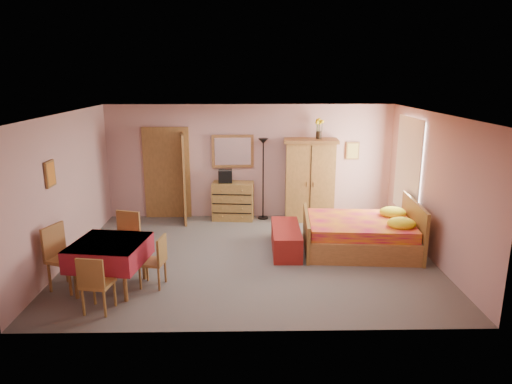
{
  "coord_description": "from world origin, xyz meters",
  "views": [
    {
      "loc": [
        -0.05,
        -7.8,
        3.25
      ],
      "look_at": [
        0.1,
        0.3,
        1.15
      ],
      "focal_mm": 32.0,
      "sensor_mm": 36.0,
      "label": 1
    }
  ],
  "objects_px": {
    "bed": "(360,225)",
    "chair_north": "(123,242)",
    "chair_west": "(66,258)",
    "chest_of_drawers": "(233,201)",
    "stereo": "(225,176)",
    "chair_south": "(98,283)",
    "bench": "(286,239)",
    "dining_table": "(111,265)",
    "chair_east": "(152,261)",
    "wardrobe": "(310,180)",
    "floor_lamp": "(263,179)",
    "sunflower_vase": "(319,128)",
    "wall_mirror": "(233,151)"
  },
  "relations": [
    {
      "from": "wardrobe",
      "to": "chair_north",
      "type": "height_order",
      "value": "wardrobe"
    },
    {
      "from": "wardrobe",
      "to": "floor_lamp",
      "type": "bearing_deg",
      "value": 177.66
    },
    {
      "from": "wardrobe",
      "to": "dining_table",
      "type": "distance_m",
      "value": 4.93
    },
    {
      "from": "floor_lamp",
      "to": "sunflower_vase",
      "type": "xyz_separation_m",
      "value": [
        1.23,
        -0.03,
        1.15
      ]
    },
    {
      "from": "dining_table",
      "to": "chair_west",
      "type": "xyz_separation_m",
      "value": [
        -0.67,
        0.01,
        0.12
      ]
    },
    {
      "from": "bed",
      "to": "dining_table",
      "type": "relative_size",
      "value": 1.99
    },
    {
      "from": "dining_table",
      "to": "chair_east",
      "type": "bearing_deg",
      "value": 7.27
    },
    {
      "from": "chest_of_drawers",
      "to": "dining_table",
      "type": "xyz_separation_m",
      "value": [
        -1.79,
        -3.47,
        -0.05
      ]
    },
    {
      "from": "chest_of_drawers",
      "to": "bed",
      "type": "relative_size",
      "value": 0.44
    },
    {
      "from": "stereo",
      "to": "chair_east",
      "type": "xyz_separation_m",
      "value": [
        -1.0,
        -3.39,
        -0.6
      ]
    },
    {
      "from": "chest_of_drawers",
      "to": "chair_west",
      "type": "distance_m",
      "value": 4.25
    },
    {
      "from": "wardrobe",
      "to": "chair_east",
      "type": "bearing_deg",
      "value": -127.62
    },
    {
      "from": "dining_table",
      "to": "chair_south",
      "type": "relative_size",
      "value": 1.23
    },
    {
      "from": "chair_south",
      "to": "chair_north",
      "type": "xyz_separation_m",
      "value": [
        -0.02,
        1.44,
        0.06
      ]
    },
    {
      "from": "wall_mirror",
      "to": "chair_east",
      "type": "distance_m",
      "value": 3.95
    },
    {
      "from": "bed",
      "to": "chair_east",
      "type": "relative_size",
      "value": 2.54
    },
    {
      "from": "bench",
      "to": "chair_south",
      "type": "bearing_deg",
      "value": -141.93
    },
    {
      "from": "sunflower_vase",
      "to": "chair_west",
      "type": "distance_m",
      "value": 5.8
    },
    {
      "from": "chair_north",
      "to": "chair_east",
      "type": "height_order",
      "value": "chair_north"
    },
    {
      "from": "chair_north",
      "to": "chair_east",
      "type": "bearing_deg",
      "value": 150.99
    },
    {
      "from": "wall_mirror",
      "to": "floor_lamp",
      "type": "distance_m",
      "value": 0.94
    },
    {
      "from": "stereo",
      "to": "chair_west",
      "type": "bearing_deg",
      "value": -123.49
    },
    {
      "from": "bed",
      "to": "chair_east",
      "type": "distance_m",
      "value": 3.9
    },
    {
      "from": "dining_table",
      "to": "wall_mirror",
      "type": "bearing_deg",
      "value": 64.09
    },
    {
      "from": "stereo",
      "to": "dining_table",
      "type": "relative_size",
      "value": 0.29
    },
    {
      "from": "bench",
      "to": "chair_east",
      "type": "distance_m",
      "value": 2.65
    },
    {
      "from": "stereo",
      "to": "bed",
      "type": "xyz_separation_m",
      "value": [
        2.61,
        -1.93,
        -0.53
      ]
    },
    {
      "from": "chest_of_drawers",
      "to": "chair_east",
      "type": "bearing_deg",
      "value": -104.02
    },
    {
      "from": "sunflower_vase",
      "to": "bench",
      "type": "bearing_deg",
      "value": -113.56
    },
    {
      "from": "wall_mirror",
      "to": "stereo",
      "type": "relative_size",
      "value": 3.09
    },
    {
      "from": "dining_table",
      "to": "chair_south",
      "type": "bearing_deg",
      "value": -87.94
    },
    {
      "from": "wardrobe",
      "to": "bench",
      "type": "distance_m",
      "value": 2.13
    },
    {
      "from": "bench",
      "to": "dining_table",
      "type": "distance_m",
      "value": 3.22
    },
    {
      "from": "bed",
      "to": "chair_north",
      "type": "xyz_separation_m",
      "value": [
        -4.23,
        -0.8,
        0.0
      ]
    },
    {
      "from": "floor_lamp",
      "to": "chair_east",
      "type": "xyz_separation_m",
      "value": [
        -1.85,
        -3.43,
        -0.52
      ]
    },
    {
      "from": "chest_of_drawers",
      "to": "bench",
      "type": "xyz_separation_m",
      "value": [
        1.06,
        -1.96,
        -0.2
      ]
    },
    {
      "from": "bed",
      "to": "chair_north",
      "type": "height_order",
      "value": "chair_north"
    },
    {
      "from": "chair_west",
      "to": "chair_east",
      "type": "relative_size",
      "value": 1.24
    },
    {
      "from": "sunflower_vase",
      "to": "chair_west",
      "type": "xyz_separation_m",
      "value": [
        -4.38,
        -3.47,
        -1.58
      ]
    },
    {
      "from": "bench",
      "to": "chair_south",
      "type": "xyz_separation_m",
      "value": [
        -2.82,
        -2.21,
        0.2
      ]
    },
    {
      "from": "chair_south",
      "to": "chest_of_drawers",
      "type": "bearing_deg",
      "value": 76.53
    },
    {
      "from": "stereo",
      "to": "chair_south",
      "type": "relative_size",
      "value": 0.36
    },
    {
      "from": "wall_mirror",
      "to": "chair_south",
      "type": "relative_size",
      "value": 1.11
    },
    {
      "from": "bench",
      "to": "chair_south",
      "type": "height_order",
      "value": "chair_south"
    },
    {
      "from": "bench",
      "to": "chair_north",
      "type": "distance_m",
      "value": 2.95
    },
    {
      "from": "chair_north",
      "to": "stereo",
      "type": "bearing_deg",
      "value": -102.79
    },
    {
      "from": "chair_north",
      "to": "chair_west",
      "type": "relative_size",
      "value": 0.96
    },
    {
      "from": "chest_of_drawers",
      "to": "chair_east",
      "type": "distance_m",
      "value": 3.58
    },
    {
      "from": "floor_lamp",
      "to": "chair_south",
      "type": "relative_size",
      "value": 2.18
    },
    {
      "from": "dining_table",
      "to": "bench",
      "type": "bearing_deg",
      "value": 27.92
    }
  ]
}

